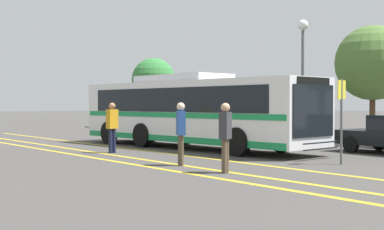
% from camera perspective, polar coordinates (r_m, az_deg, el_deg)
% --- Properties ---
extents(ground_plane, '(220.00, 220.00, 0.00)m').
position_cam_1_polar(ground_plane, '(22.80, -1.23, -3.35)').
color(ground_plane, '#423F3D').
extents(lane_strip_0, '(31.76, 0.20, 0.01)m').
position_cam_1_polar(lane_strip_0, '(20.60, -4.81, -3.83)').
color(lane_strip_0, gold).
rests_on(lane_strip_0, ground_plane).
extents(lane_strip_1, '(31.76, 0.20, 0.01)m').
position_cam_1_polar(lane_strip_1, '(19.63, -9.36, -4.09)').
color(lane_strip_1, gold).
rests_on(lane_strip_1, ground_plane).
extents(lane_strip_2, '(31.76, 0.20, 0.01)m').
position_cam_1_polar(lane_strip_2, '(19.16, -11.99, -4.23)').
color(lane_strip_2, gold).
rests_on(lane_strip_2, ground_plane).
extents(curb_strip, '(39.76, 0.36, 0.15)m').
position_cam_1_polar(curb_strip, '(25.70, 9.74, -2.69)').
color(curb_strip, '#99999E').
rests_on(curb_strip, ground_plane).
extents(transit_bus, '(12.21, 3.35, 3.00)m').
position_cam_1_polar(transit_bus, '(21.83, -0.03, 0.53)').
color(transit_bus, white).
rests_on(transit_bus, ground_plane).
extents(parked_car_0, '(4.67, 2.13, 1.46)m').
position_cam_1_polar(parked_car_0, '(34.26, -6.97, -0.58)').
color(parked_car_0, maroon).
rests_on(parked_car_0, ground_plane).
extents(parked_car_1, '(4.87, 2.12, 1.27)m').
position_cam_1_polar(parked_car_1, '(28.70, 0.64, -1.09)').
color(parked_car_1, navy).
rests_on(parked_car_1, ground_plane).
extents(parked_car_2, '(4.01, 1.78, 1.42)m').
position_cam_1_polar(parked_car_2, '(24.45, 8.11, -1.35)').
color(parked_car_2, olive).
rests_on(parked_car_2, ground_plane).
extents(pedestrian_0, '(0.31, 0.46, 1.85)m').
position_cam_1_polar(pedestrian_0, '(19.84, -8.51, -0.96)').
color(pedestrian_0, '#191E38').
rests_on(pedestrian_0, ground_plane).
extents(pedestrian_1, '(0.47, 0.39, 1.85)m').
position_cam_1_polar(pedestrian_1, '(15.62, -1.20, -1.53)').
color(pedestrian_1, brown).
rests_on(pedestrian_1, ground_plane).
extents(pedestrian_2, '(0.40, 0.47, 1.83)m').
position_cam_1_polar(pedestrian_2, '(13.96, 3.57, -1.90)').
color(pedestrian_2, brown).
rests_on(pedestrian_2, ground_plane).
extents(bus_stop_sign, '(0.07, 0.40, 2.56)m').
position_cam_1_polar(bus_stop_sign, '(16.49, 15.65, 0.47)').
color(bus_stop_sign, '#59595E').
rests_on(bus_stop_sign, ground_plane).
extents(street_lamp, '(0.53, 0.53, 5.88)m').
position_cam_1_polar(street_lamp, '(26.55, 11.73, 6.74)').
color(street_lamp, '#59595E').
rests_on(street_lamp, ground_plane).
extents(tree_0, '(3.22, 3.22, 5.20)m').
position_cam_1_polar(tree_0, '(39.60, -4.13, 3.75)').
color(tree_0, '#513823').
rests_on(tree_0, ground_plane).
extents(tree_1, '(3.68, 3.68, 5.66)m').
position_cam_1_polar(tree_1, '(27.73, 18.72, 5.27)').
color(tree_1, '#513823').
rests_on(tree_1, ground_plane).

